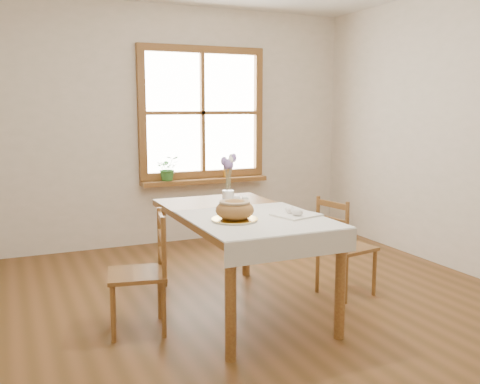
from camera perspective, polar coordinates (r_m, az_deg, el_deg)
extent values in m
plane|color=brown|center=(3.91, 1.84, -13.80)|extent=(5.00, 5.00, 0.00)
cube|color=silver|center=(5.95, -8.70, 6.88)|extent=(4.50, 0.10, 2.60)
cube|color=olive|center=(6.09, -4.09, 14.92)|extent=(1.46, 0.08, 0.08)
cube|color=olive|center=(6.11, -3.95, 1.94)|extent=(1.46, 0.08, 0.08)
cube|color=olive|center=(5.86, -10.44, 8.27)|extent=(0.08, 0.08, 1.30)
cube|color=olive|center=(6.33, 1.92, 8.47)|extent=(0.08, 0.08, 1.30)
cube|color=olive|center=(6.06, -4.02, 8.42)|extent=(0.04, 0.06, 1.30)
cube|color=olive|center=(6.06, -4.02, 8.42)|extent=(1.30, 0.06, 0.04)
cube|color=white|center=(6.09, -4.12, 8.42)|extent=(1.30, 0.01, 1.30)
cube|color=olive|center=(6.06, -3.75, 1.22)|extent=(1.46, 0.20, 0.05)
cube|color=olive|center=(3.95, 0.00, -2.51)|extent=(0.90, 1.60, 0.05)
cylinder|color=olive|center=(3.25, -1.00, -11.98)|extent=(0.07, 0.07, 0.70)
cylinder|color=olive|center=(3.61, 10.64, -9.97)|extent=(0.07, 0.07, 0.70)
cylinder|color=olive|center=(4.59, -8.27, -5.77)|extent=(0.07, 0.07, 0.70)
cylinder|color=olive|center=(4.85, 0.66, -4.86)|extent=(0.07, 0.07, 0.70)
cube|color=white|center=(3.68, 1.93, -2.92)|extent=(0.91, 0.99, 0.01)
cylinder|color=silver|center=(3.59, -0.57, -2.97)|extent=(0.37, 0.37, 0.02)
ellipsoid|color=#A06C38|center=(3.58, -0.57, -1.73)|extent=(0.26, 0.26, 0.14)
cube|color=white|center=(3.78, 6.05, -2.44)|extent=(0.35, 0.32, 0.01)
cylinder|color=silver|center=(4.02, -0.35, -1.04)|extent=(0.07, 0.07, 0.10)
cylinder|color=silver|center=(4.00, 0.56, -1.12)|extent=(0.06, 0.06, 0.10)
cylinder|color=silver|center=(4.25, -1.28, -0.64)|extent=(0.09, 0.09, 0.10)
imported|color=#33742E|center=(5.91, -7.69, 2.24)|extent=(0.28, 0.30, 0.21)
cylinder|color=#AF7020|center=(6.14, -1.49, 2.41)|extent=(0.08, 0.08, 0.18)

